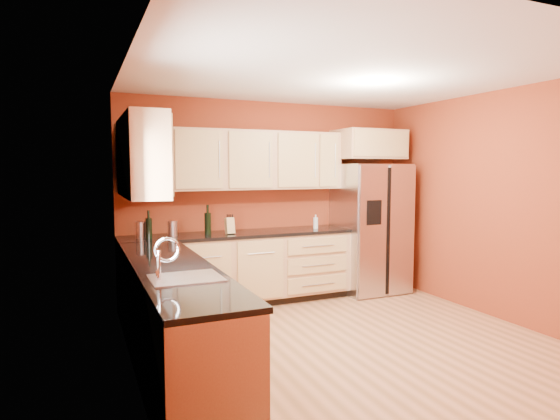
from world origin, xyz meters
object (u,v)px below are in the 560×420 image
(refrigerator, at_px, (370,228))
(wine_bottle_a, at_px, (149,224))
(soap_dispenser, at_px, (316,222))
(knife_block, at_px, (230,226))
(canister_left, at_px, (141,230))

(refrigerator, distance_m, wine_bottle_a, 3.01)
(refrigerator, distance_m, soap_dispenser, 0.85)
(knife_block, bearing_deg, refrigerator, -2.71)
(wine_bottle_a, distance_m, soap_dispenser, 2.17)
(knife_block, height_order, soap_dispenser, knife_block)
(wine_bottle_a, bearing_deg, knife_block, 0.44)
(wine_bottle_a, height_order, soap_dispenser, wine_bottle_a)
(knife_block, bearing_deg, canister_left, 173.80)
(refrigerator, xyz_separation_m, knife_block, (-2.04, 0.00, 0.13))
(refrigerator, relative_size, knife_block, 8.99)
(canister_left, distance_m, wine_bottle_a, 0.13)
(refrigerator, bearing_deg, canister_left, 178.69)
(soap_dispenser, bearing_deg, knife_block, -178.17)
(canister_left, height_order, knife_block, knife_block)
(wine_bottle_a, bearing_deg, canister_left, 136.67)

